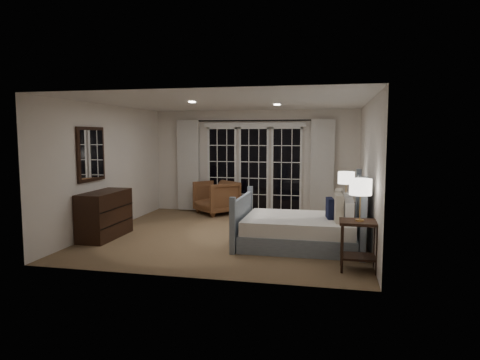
% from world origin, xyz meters
% --- Properties ---
extents(floor, '(5.00, 5.00, 0.00)m').
position_xyz_m(floor, '(0.00, 0.00, 0.00)').
color(floor, brown).
rests_on(floor, ground).
extents(ceiling, '(5.00, 5.00, 0.00)m').
position_xyz_m(ceiling, '(0.00, 0.00, 2.50)').
color(ceiling, silver).
rests_on(ceiling, wall_back).
extents(wall_left, '(0.02, 5.00, 2.50)m').
position_xyz_m(wall_left, '(-2.50, 0.00, 1.25)').
color(wall_left, silver).
rests_on(wall_left, floor).
extents(wall_right, '(0.02, 5.00, 2.50)m').
position_xyz_m(wall_right, '(2.50, 0.00, 1.25)').
color(wall_right, silver).
rests_on(wall_right, floor).
extents(wall_back, '(5.00, 0.02, 2.50)m').
position_xyz_m(wall_back, '(0.00, 2.50, 1.25)').
color(wall_back, silver).
rests_on(wall_back, floor).
extents(wall_front, '(5.00, 0.02, 2.50)m').
position_xyz_m(wall_front, '(0.00, -2.50, 1.25)').
color(wall_front, silver).
rests_on(wall_front, floor).
extents(french_doors, '(2.50, 0.04, 2.20)m').
position_xyz_m(french_doors, '(0.00, 2.46, 1.09)').
color(french_doors, black).
rests_on(french_doors, wall_back).
extents(curtain_rod, '(3.50, 0.03, 0.03)m').
position_xyz_m(curtain_rod, '(0.00, 2.40, 2.25)').
color(curtain_rod, black).
rests_on(curtain_rod, wall_back).
extents(curtain_left, '(0.55, 0.10, 2.25)m').
position_xyz_m(curtain_left, '(-1.65, 2.38, 1.15)').
color(curtain_left, silver).
rests_on(curtain_left, curtain_rod).
extents(curtain_right, '(0.55, 0.10, 2.25)m').
position_xyz_m(curtain_right, '(1.65, 2.38, 1.15)').
color(curtain_right, silver).
rests_on(curtain_right, curtain_rod).
extents(downlight_a, '(0.12, 0.12, 0.01)m').
position_xyz_m(downlight_a, '(0.80, 0.60, 2.49)').
color(downlight_a, white).
rests_on(downlight_a, ceiling).
extents(downlight_b, '(0.12, 0.12, 0.01)m').
position_xyz_m(downlight_b, '(-0.60, -0.40, 2.49)').
color(downlight_b, white).
rests_on(downlight_b, ceiling).
extents(bed, '(2.07, 1.47, 1.20)m').
position_xyz_m(bed, '(1.42, -0.52, 0.31)').
color(bed, gray).
rests_on(bed, floor).
extents(nightstand_left, '(0.55, 0.44, 0.71)m').
position_xyz_m(nightstand_left, '(2.27, -1.69, 0.47)').
color(nightstand_left, black).
rests_on(nightstand_left, floor).
extents(nightstand_right, '(0.46, 0.37, 0.60)m').
position_xyz_m(nightstand_right, '(2.14, 0.59, 0.39)').
color(nightstand_right, black).
rests_on(nightstand_right, floor).
extents(lamp_left, '(0.31, 0.31, 0.59)m').
position_xyz_m(lamp_left, '(2.27, -1.69, 1.18)').
color(lamp_left, tan).
rests_on(lamp_left, nightstand_left).
extents(lamp_right, '(0.31, 0.31, 0.60)m').
position_xyz_m(lamp_right, '(2.14, 0.59, 1.08)').
color(lamp_right, tan).
rests_on(lamp_right, nightstand_right).
extents(armchair, '(1.22, 1.22, 0.80)m').
position_xyz_m(armchair, '(-0.85, 2.10, 0.40)').
color(armchair, brown).
rests_on(armchair, floor).
extents(dresser, '(0.52, 1.22, 0.86)m').
position_xyz_m(dresser, '(-2.23, -0.68, 0.43)').
color(dresser, black).
rests_on(dresser, floor).
extents(mirror, '(0.05, 0.85, 1.00)m').
position_xyz_m(mirror, '(-2.47, -0.68, 1.55)').
color(mirror, black).
rests_on(mirror, wall_left).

